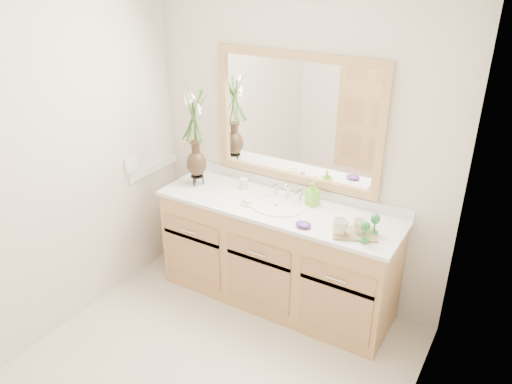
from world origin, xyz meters
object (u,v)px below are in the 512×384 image
Objects in this scene: tumbler at (244,184)px; tray at (355,233)px; flower_vase at (194,123)px; soap_bottle at (313,195)px.

tray is at bearing -12.65° from tumbler.
tumbler is at bearing 19.20° from flower_vase.
soap_bottle reaches higher than tray.
flower_vase is 1.45m from tray.
tumbler is 1.02m from tray.
tray is (1.00, -0.22, -0.03)m from tumbler.
soap_bottle reaches higher than tumbler.
flower_vase reaches higher than tray.
tray is at bearing -4.21° from flower_vase.
flower_vase is at bearing 152.55° from tray.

